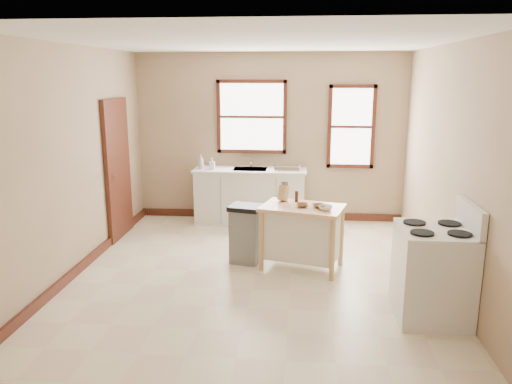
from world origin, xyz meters
The scene contains 23 objects.
floor centered at (0.00, 0.00, 0.00)m, with size 5.00×5.00×0.00m, color #F1E6BF.
ceiling centered at (0.00, 0.00, 2.80)m, with size 5.00×5.00×0.00m, color white.
wall_back centered at (0.00, 2.50, 1.40)m, with size 4.50×0.04×2.80m, color tan.
wall_left centered at (-2.25, 0.00, 1.40)m, with size 0.04×5.00×2.80m, color tan.
wall_right centered at (2.25, 0.00, 1.40)m, with size 0.04×5.00×2.80m, color tan.
window_main centered at (-0.30, 2.48, 1.75)m, with size 1.17×0.06×1.22m, color #371A0F, non-canonical shape.
window_side centered at (1.35, 2.48, 1.60)m, with size 0.77×0.06×1.37m, color #371A0F, non-canonical shape.
door_left centered at (-2.21, 1.30, 1.05)m, with size 0.06×0.90×2.10m, color #371A0F.
baseboard_back centered at (0.00, 2.47, 0.06)m, with size 4.50×0.04×0.12m, color #371A0F.
baseboard_left centered at (-2.22, 0.00, 0.06)m, with size 0.04×5.00×0.12m, color #371A0F.
sink_counter centered at (-0.30, 2.20, 0.46)m, with size 1.86×0.62×0.92m, color silver, non-canonical shape.
faucet centered at (-0.30, 2.38, 1.03)m, with size 0.03×0.03×0.22m, color silver.
soap_bottle_a centered at (-1.11, 2.14, 1.03)m, with size 0.09×0.09×0.23m, color #B2B2B2.
soap_bottle_b centered at (-0.92, 2.11, 1.01)m, with size 0.08×0.09×0.18m, color #B2B2B2.
dish_rack centered at (0.32, 2.15, 0.97)m, with size 0.43×0.32×0.11m, color silver, non-canonical shape.
kitchen_island centered at (0.57, 0.24, 0.41)m, with size 1.01×0.64×0.82m, color #E2B385, non-canonical shape.
knife_block centered at (0.32, 0.48, 0.92)m, with size 0.10×0.10×0.20m, color tan, non-canonical shape.
pepper_grinder centered at (0.49, 0.43, 0.90)m, with size 0.04×0.04×0.15m, color #482213.
bowl_a centered at (0.57, 0.20, 0.84)m, with size 0.17×0.17×0.04m, color brown.
bowl_b centered at (0.77, 0.19, 0.84)m, with size 0.16×0.16×0.04m, color brown.
bowl_c centered at (0.85, 0.08, 0.85)m, with size 0.17×0.17×0.05m, color white.
trash_bin centered at (-0.17, 0.37, 0.39)m, with size 0.40×0.34×0.78m, color slate, non-canonical shape.
gas_stove centered at (1.89, -0.98, 0.61)m, with size 0.76×0.77×1.21m, color silver, non-canonical shape.
Camera 1 is at (0.54, -5.86, 2.44)m, focal length 35.00 mm.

